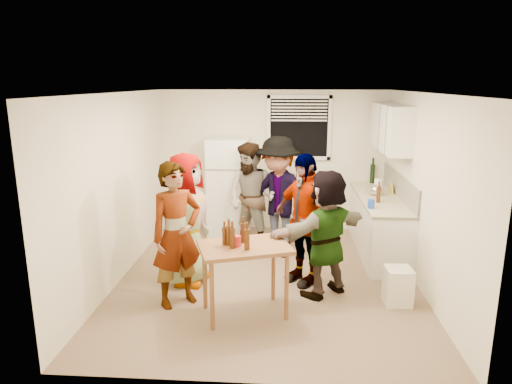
# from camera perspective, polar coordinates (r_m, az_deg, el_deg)

# --- Properties ---
(room) EXTENTS (4.00, 4.50, 2.50)m
(room) POSITION_cam_1_polar(r_m,az_deg,el_deg) (6.39, 1.39, -10.75)
(room) COLOR white
(room) RESTS_ON ground
(window) EXTENTS (1.12, 0.10, 1.06)m
(window) POSITION_cam_1_polar(r_m,az_deg,el_deg) (8.06, 5.39, 7.99)
(window) COLOR white
(window) RESTS_ON room
(refrigerator) EXTENTS (0.70, 0.70, 1.70)m
(refrigerator) POSITION_cam_1_polar(r_m,az_deg,el_deg) (7.96, -3.38, 0.65)
(refrigerator) COLOR white
(refrigerator) RESTS_ON ground
(counter_lower) EXTENTS (0.60, 2.20, 0.86)m
(counter_lower) POSITION_cam_1_polar(r_m,az_deg,el_deg) (7.45, 15.02, -4.07)
(counter_lower) COLOR white
(counter_lower) RESTS_ON ground
(countertop) EXTENTS (0.64, 2.22, 0.04)m
(countertop) POSITION_cam_1_polar(r_m,az_deg,el_deg) (7.33, 15.24, -0.72)
(countertop) COLOR beige
(countertop) RESTS_ON counter_lower
(backsplash) EXTENTS (0.03, 2.20, 0.36)m
(backsplash) POSITION_cam_1_polar(r_m,az_deg,el_deg) (7.34, 17.51, 0.77)
(backsplash) COLOR beige
(backsplash) RESTS_ON countertop
(upper_cabinets) EXTENTS (0.34, 1.60, 0.70)m
(upper_cabinets) POSITION_cam_1_polar(r_m,az_deg,el_deg) (7.37, 16.46, 7.74)
(upper_cabinets) COLOR white
(upper_cabinets) RESTS_ON room
(kettle) EXTENTS (0.27, 0.23, 0.20)m
(kettle) POSITION_cam_1_polar(r_m,az_deg,el_deg) (7.39, 14.75, -0.41)
(kettle) COLOR silver
(kettle) RESTS_ON countertop
(paper_towel) EXTENTS (0.12, 0.12, 0.25)m
(paper_towel) POSITION_cam_1_polar(r_m,az_deg,el_deg) (7.42, 14.93, -0.35)
(paper_towel) COLOR white
(paper_towel) RESTS_ON countertop
(wine_bottle) EXTENTS (0.08, 0.08, 0.33)m
(wine_bottle) POSITION_cam_1_polar(r_m,az_deg,el_deg) (8.29, 14.27, 1.12)
(wine_bottle) COLOR black
(wine_bottle) RESTS_ON countertop
(beer_bottle_counter) EXTENTS (0.06, 0.06, 0.23)m
(beer_bottle_counter) POSITION_cam_1_polar(r_m,az_deg,el_deg) (6.96, 15.00, -1.27)
(beer_bottle_counter) COLOR #47230C
(beer_bottle_counter) RESTS_ON countertop
(blue_cup) EXTENTS (0.10, 0.10, 0.13)m
(blue_cup) POSITION_cam_1_polar(r_m,az_deg,el_deg) (6.63, 14.16, -1.97)
(blue_cup) COLOR blue
(blue_cup) RESTS_ON countertop
(picture_frame) EXTENTS (0.02, 0.19, 0.16)m
(picture_frame) POSITION_cam_1_polar(r_m,az_deg,el_deg) (7.60, 16.54, 0.46)
(picture_frame) COLOR gold
(picture_frame) RESTS_ON countertop
(trash_bin) EXTENTS (0.33, 0.33, 0.45)m
(trash_bin) POSITION_cam_1_polar(r_m,az_deg,el_deg) (5.88, 17.33, -10.96)
(trash_bin) COLOR white
(trash_bin) RESTS_ON ground
(serving_table) EXTENTS (1.16, 0.95, 0.84)m
(serving_table) POSITION_cam_1_polar(r_m,az_deg,el_deg) (5.52, -1.40, -14.92)
(serving_table) COLOR brown
(serving_table) RESTS_ON ground
(beer_bottle_table) EXTENTS (0.05, 0.05, 0.20)m
(beer_bottle_table) POSITION_cam_1_polar(r_m,az_deg,el_deg) (5.20, -3.94, -6.57)
(beer_bottle_table) COLOR #47230C
(beer_bottle_table) RESTS_ON serving_table
(red_cup) EXTENTS (0.09, 0.09, 0.12)m
(red_cup) POSITION_cam_1_polar(r_m,az_deg,el_deg) (5.14, -2.40, -6.78)
(red_cup) COLOR red
(red_cup) RESTS_ON serving_table
(guest_grey) EXTENTS (1.89, 1.18, 0.56)m
(guest_grey) POSITION_cam_1_polar(r_m,az_deg,el_deg) (6.37, -8.37, -10.99)
(guest_grey) COLOR gray
(guest_grey) RESTS_ON ground
(guest_stripe) EXTENTS (1.61, 1.76, 0.42)m
(guest_stripe) POSITION_cam_1_polar(r_m,az_deg,el_deg) (5.82, -9.53, -13.48)
(guest_stripe) COLOR #141933
(guest_stripe) RESTS_ON ground
(guest_back_left) EXTENTS (1.54, 1.92, 0.65)m
(guest_back_left) POSITION_cam_1_polar(r_m,az_deg,el_deg) (7.39, -0.57, -7.25)
(guest_back_left) COLOR brown
(guest_back_left) RESTS_ON ground
(guest_back_right) EXTENTS (1.95, 2.20, 0.69)m
(guest_back_right) POSITION_cam_1_polar(r_m,az_deg,el_deg) (7.23, 2.71, -7.75)
(guest_back_right) COLOR #3C3C40
(guest_back_right) RESTS_ON ground
(guest_black) EXTENTS (1.98, 1.95, 0.43)m
(guest_black) POSITION_cam_1_polar(r_m,az_deg,el_deg) (6.33, 5.81, -11.03)
(guest_black) COLOR black
(guest_black) RESTS_ON ground
(guest_orange) EXTENTS (2.18, 2.19, 0.48)m
(guest_orange) POSITION_cam_1_polar(r_m,az_deg,el_deg) (6.04, 8.50, -12.40)
(guest_orange) COLOR #D88E46
(guest_orange) RESTS_ON ground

